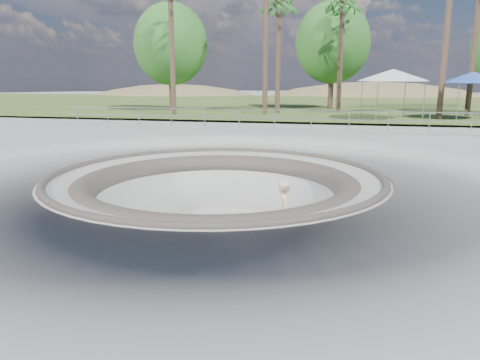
{
  "coord_description": "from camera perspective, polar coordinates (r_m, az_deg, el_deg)",
  "views": [
    {
      "loc": [
        3.76,
        -13.53,
        2.98
      ],
      "look_at": [
        0.75,
        -0.03,
        -0.1
      ],
      "focal_mm": 35.0,
      "sensor_mm": 36.0,
      "label": 1
    }
  ],
  "objects": [
    {
      "name": "distant_hills",
      "position": [
        71.4,
        12.51,
        4.22
      ],
      "size": [
        103.2,
        45.0,
        28.6
      ],
      "color": "olive",
      "rests_on": "ground"
    },
    {
      "name": "skater",
      "position": [
        13.37,
        5.55,
        -4.07
      ],
      "size": [
        0.57,
        0.78,
        1.94
      ],
      "primitive_type": "imported",
      "rotation": [
        0.0,
        0.0,
        1.73
      ],
      "color": "beige",
      "rests_on": "skateboard"
    },
    {
      "name": "palm_d",
      "position": [
        38.0,
        12.41,
        20.02
      ],
      "size": [
        2.6,
        2.6,
        9.22
      ],
      "color": "brown",
      "rests_on": "ground"
    },
    {
      "name": "skate_bowl",
      "position": [
        14.84,
        -2.8,
        -6.37
      ],
      "size": [
        14.0,
        14.0,
        4.1
      ],
      "color": "#9C9B97",
      "rests_on": "ground"
    },
    {
      "name": "bushy_tree_mid",
      "position": [
        41.15,
        11.22,
        16.11
      ],
      "size": [
        6.17,
        5.61,
        8.9
      ],
      "color": "brown",
      "rests_on": "ground"
    },
    {
      "name": "skateboard",
      "position": [
        13.69,
        5.46,
        -8.06
      ],
      "size": [
        0.94,
        0.33,
        0.1
      ],
      "color": "olive",
      "rests_on": "ground"
    },
    {
      "name": "safety_railing",
      "position": [
        25.91,
        4.23,
        7.46
      ],
      "size": [
        25.0,
        0.06,
        1.03
      ],
      "color": "gray",
      "rests_on": "ground"
    },
    {
      "name": "grass_strip",
      "position": [
        47.76,
        8.16,
        9.13
      ],
      "size": [
        180.0,
        36.0,
        0.12
      ],
      "color": "#405723",
      "rests_on": "ground"
    },
    {
      "name": "canopy_blue",
      "position": [
        33.89,
        26.57,
        11.11
      ],
      "size": [
        5.8,
        5.8,
        2.98
      ],
      "color": "gray",
      "rests_on": "ground"
    },
    {
      "name": "canopy_white",
      "position": [
        31.66,
        18.16,
        12.04
      ],
      "size": [
        5.97,
        5.97,
        3.14
      ],
      "color": "gray",
      "rests_on": "ground"
    },
    {
      "name": "bushy_tree_left",
      "position": [
        38.75,
        -8.48,
        16.05
      ],
      "size": [
        5.87,
        5.34,
        8.47
      ],
      "color": "brown",
      "rests_on": "ground"
    },
    {
      "name": "palm_b",
      "position": [
        35.59,
        4.77,
        20.39
      ],
      "size": [
        2.6,
        2.6,
        8.96
      ],
      "color": "brown",
      "rests_on": "ground"
    },
    {
      "name": "ground",
      "position": [
        14.36,
        -2.88,
        0.55
      ],
      "size": [
        180.0,
        180.0,
        0.0
      ],
      "primitive_type": "plane",
      "color": "#9C9B97",
      "rests_on": "ground"
    }
  ]
}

